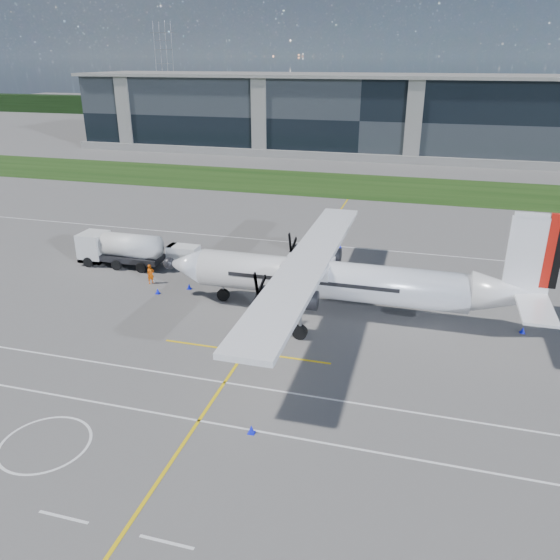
% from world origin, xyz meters
% --- Properties ---
extents(ground, '(400.00, 400.00, 0.00)m').
position_xyz_m(ground, '(0.00, 40.00, 0.00)').
color(ground, '#575452').
rests_on(ground, ground).
extents(grass_strip, '(400.00, 18.00, 0.04)m').
position_xyz_m(grass_strip, '(0.00, 48.00, 0.02)').
color(grass_strip, black).
rests_on(grass_strip, ground).
extents(terminal_building, '(120.00, 20.00, 15.00)m').
position_xyz_m(terminal_building, '(0.00, 80.00, 7.50)').
color(terminal_building, black).
rests_on(terminal_building, ground).
extents(tree_line, '(400.00, 6.00, 6.00)m').
position_xyz_m(tree_line, '(0.00, 140.00, 3.00)').
color(tree_line, black).
rests_on(tree_line, ground).
extents(pylon_west, '(9.00, 4.60, 30.00)m').
position_xyz_m(pylon_west, '(-80.00, 150.00, 15.00)').
color(pylon_west, gray).
rests_on(pylon_west, ground).
extents(yellow_taxiway_centerline, '(0.20, 70.00, 0.01)m').
position_xyz_m(yellow_taxiway_centerline, '(3.00, 10.00, 0.01)').
color(yellow_taxiway_centerline, yellow).
rests_on(yellow_taxiway_centerline, ground).
extents(white_lane_line, '(90.00, 0.15, 0.01)m').
position_xyz_m(white_lane_line, '(0.00, -14.00, 0.01)').
color(white_lane_line, white).
rests_on(white_lane_line, ground).
extents(turboprop_aircraft, '(29.70, 30.80, 9.24)m').
position_xyz_m(turboprop_aircraft, '(8.39, 1.56, 4.62)').
color(turboprop_aircraft, white).
rests_on(turboprop_aircraft, ground).
extents(fuel_tanker_truck, '(8.70, 2.83, 3.26)m').
position_xyz_m(fuel_tanker_truck, '(-14.62, 6.72, 1.63)').
color(fuel_tanker_truck, silver).
rests_on(fuel_tanker_truck, ground).
extents(baggage_tug, '(3.19, 1.92, 1.92)m').
position_xyz_m(baggage_tug, '(-8.29, 8.51, 0.96)').
color(baggage_tug, silver).
rests_on(baggage_tug, ground).
extents(ground_crew_person, '(0.95, 1.02, 2.03)m').
position_xyz_m(ground_crew_person, '(-9.11, 3.35, 1.02)').
color(ground_crew_person, '#F25907').
rests_on(ground_crew_person, ground).
extents(safety_cone_nose_stbd, '(0.36, 0.36, 0.50)m').
position_xyz_m(safety_cone_nose_stbd, '(-5.29, 3.08, 0.25)').
color(safety_cone_nose_stbd, '#0D16EB').
rests_on(safety_cone_nose_stbd, ground).
extents(safety_cone_stbdwing, '(0.36, 0.36, 0.50)m').
position_xyz_m(safety_cone_stbdwing, '(5.56, 17.44, 0.25)').
color(safety_cone_stbdwing, '#0D16EB').
rests_on(safety_cone_stbdwing, ground).
extents(safety_cone_tail, '(0.36, 0.36, 0.50)m').
position_xyz_m(safety_cone_tail, '(21.78, 2.09, 0.25)').
color(safety_cone_tail, '#0D16EB').
rests_on(safety_cone_tail, ground).
extents(safety_cone_portwing, '(0.36, 0.36, 0.50)m').
position_xyz_m(safety_cone_portwing, '(6.17, -14.23, 0.25)').
color(safety_cone_portwing, '#0D16EB').
rests_on(safety_cone_portwing, ground).
extents(safety_cone_fwd, '(0.36, 0.36, 0.50)m').
position_xyz_m(safety_cone_fwd, '(-7.47, 1.41, 0.25)').
color(safety_cone_fwd, '#0D16EB').
rests_on(safety_cone_fwd, ground).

